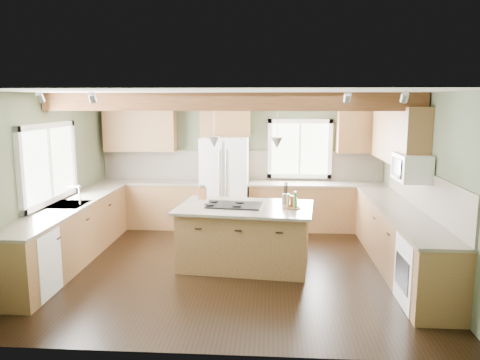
{
  "coord_description": "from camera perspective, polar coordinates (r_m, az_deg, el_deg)",
  "views": [
    {
      "loc": [
        0.59,
        -6.75,
        2.49
      ],
      "look_at": [
        0.12,
        0.3,
        1.28
      ],
      "focal_mm": 35.0,
      "sensor_mm": 36.0,
      "label": 1
    }
  ],
  "objects": [
    {
      "name": "utensil_crock",
      "position": [
        7.23,
        5.58,
        -2.29
      ],
      "size": [
        0.12,
        0.12,
        0.15
      ],
      "primitive_type": "cylinder",
      "rotation": [
        0.0,
        0.0,
        0.01
      ],
      "color": "#3A332E",
      "rests_on": "island_top"
    },
    {
      "name": "counter_back_left",
      "position": [
        9.4,
        -10.89,
        -0.23
      ],
      "size": [
        2.06,
        0.64,
        0.04
      ],
      "primitive_type": "cube",
      "color": "brown",
      "rests_on": "base_cab_back_left"
    },
    {
      "name": "backsplash_right",
      "position": [
        7.26,
        21.36,
        -1.14
      ],
      "size": [
        0.03,
        3.7,
        0.58
      ],
      "primitive_type": "cube",
      "color": "brown",
      "rests_on": "wall_right"
    },
    {
      "name": "counter_back_right",
      "position": [
        9.14,
        9.43,
        -0.47
      ],
      "size": [
        2.66,
        0.64,
        0.04
      ],
      "primitive_type": "cube",
      "color": "brown",
      "rests_on": "base_cab_back_right"
    },
    {
      "name": "faucet",
      "position": [
        7.54,
        -18.97,
        -1.86
      ],
      "size": [
        0.02,
        0.02,
        0.28
      ],
      "primitive_type": "cylinder",
      "color": "#B2B2B7",
      "rests_on": "sink"
    },
    {
      "name": "floor",
      "position": [
        7.22,
        -1.11,
        -10.49
      ],
      "size": [
        5.6,
        5.6,
        0.0
      ],
      "primitive_type": "plane",
      "color": "black",
      "rests_on": "ground"
    },
    {
      "name": "wall_left",
      "position": [
        7.65,
        -22.53,
        -0.01
      ],
      "size": [
        0.0,
        5.0,
        5.0
      ],
      "primitive_type": "plane",
      "rotation": [
        1.57,
        0.0,
        1.57
      ],
      "color": "#49543B",
      "rests_on": "ground"
    },
    {
      "name": "window_back",
      "position": [
        9.3,
        7.28,
        3.8
      ],
      "size": [
        1.1,
        0.04,
        1.0
      ],
      "primitive_type": "cube",
      "color": "white",
      "rests_on": "wall_back"
    },
    {
      "name": "base_cab_back_left",
      "position": [
        9.49,
        -10.8,
        -2.97
      ],
      "size": [
        2.02,
        0.6,
        0.88
      ],
      "primitive_type": "cube",
      "color": "brown",
      "rests_on": "floor"
    },
    {
      "name": "upper_cab_over_fridge",
      "position": [
        9.13,
        -1.78,
        7.54
      ],
      "size": [
        0.96,
        0.35,
        0.7
      ],
      "primitive_type": "cube",
      "color": "brown",
      "rests_on": "wall_back"
    },
    {
      "name": "upper_cab_back_corner",
      "position": [
        9.25,
        14.56,
        6.03
      ],
      "size": [
        0.9,
        0.35,
        0.9
      ],
      "primitive_type": "cube",
      "color": "brown",
      "rests_on": "wall_back"
    },
    {
      "name": "base_cab_back_right",
      "position": [
        9.23,
        9.35,
        -3.29
      ],
      "size": [
        2.62,
        0.6,
        0.88
      ],
      "primitive_type": "cube",
      "color": "brown",
      "rests_on": "floor"
    },
    {
      "name": "island_top",
      "position": [
        7.04,
        0.62,
        -3.36
      ],
      "size": [
        2.13,
        1.48,
        0.04
      ],
      "primitive_type": "cube",
      "rotation": [
        0.0,
        0.0,
        -0.11
      ],
      "color": "brown",
      "rests_on": "island"
    },
    {
      "name": "base_cab_left",
      "position": [
        7.75,
        -19.96,
        -6.26
      ],
      "size": [
        0.6,
        3.7,
        0.88
      ],
      "primitive_type": "cube",
      "color": "brown",
      "rests_on": "floor"
    },
    {
      "name": "upper_cab_right",
      "position": [
        7.94,
        18.76,
        5.27
      ],
      "size": [
        0.35,
        2.2,
        0.9
      ],
      "primitive_type": "cube",
      "color": "brown",
      "rests_on": "wall_right"
    },
    {
      "name": "ceiling",
      "position": [
        6.78,
        -1.18,
        10.61
      ],
      "size": [
        5.6,
        5.6,
        0.0
      ],
      "primitive_type": "plane",
      "rotation": [
        3.14,
        0.0,
        0.0
      ],
      "color": "silver",
      "rests_on": "wall_back"
    },
    {
      "name": "sink",
      "position": [
        7.64,
        -20.16,
        -2.9
      ],
      "size": [
        0.5,
        0.65,
        0.03
      ],
      "primitive_type": "cube",
      "color": "#262628",
      "rests_on": "counter_left"
    },
    {
      "name": "refrigerator",
      "position": [
        9.06,
        -1.86,
        -0.43
      ],
      "size": [
        0.9,
        0.74,
        1.8
      ],
      "primitive_type": "cube",
      "color": "white",
      "rests_on": "floor"
    },
    {
      "name": "island",
      "position": [
        7.16,
        0.62,
        -6.95
      ],
      "size": [
        1.99,
        1.34,
        0.88
      ],
      "primitive_type": "cube",
      "rotation": [
        0.0,
        0.0,
        -0.11
      ],
      "color": "brown",
      "rests_on": "floor"
    },
    {
      "name": "knife_block",
      "position": [
        7.54,
        -4.59,
        -1.64
      ],
      "size": [
        0.13,
        0.11,
        0.19
      ],
      "primitive_type": "cube",
      "rotation": [
        0.0,
        0.0,
        -0.24
      ],
      "color": "brown",
      "rests_on": "island_top"
    },
    {
      "name": "soffit_trim",
      "position": [
        9.17,
        0.15,
        9.99
      ],
      "size": [
        5.55,
        0.2,
        0.1
      ],
      "primitive_type": "cube",
      "color": "#4F2716",
      "rests_on": "ceiling"
    },
    {
      "name": "microwave",
      "position": [
        7.05,
        20.19,
        1.43
      ],
      "size": [
        0.4,
        0.7,
        0.38
      ],
      "primitive_type": "cube",
      "color": "white",
      "rests_on": "wall_right"
    },
    {
      "name": "pendant_right",
      "position": [
        6.83,
        4.54,
        4.53
      ],
      "size": [
        0.18,
        0.18,
        0.16
      ],
      "primitive_type": "cone",
      "rotation": [
        3.14,
        0.0,
        0.0
      ],
      "color": "#B2B2B7",
      "rests_on": "ceiling"
    },
    {
      "name": "counter_right",
      "position": [
        7.24,
        19.06,
        -3.54
      ],
      "size": [
        0.64,
        3.74,
        0.04
      ],
      "primitive_type": "cube",
      "color": "brown",
      "rests_on": "base_cab_right"
    },
    {
      "name": "counter_left",
      "position": [
        7.64,
        -20.16,
        -2.93
      ],
      "size": [
        0.64,
        3.74,
        0.04
      ],
      "primitive_type": "cube",
      "color": "brown",
      "rests_on": "base_cab_left"
    },
    {
      "name": "oven",
      "position": [
        6.17,
        21.89,
        -10.53
      ],
      "size": [
        0.6,
        0.72,
        0.84
      ],
      "primitive_type": "cube",
      "color": "white",
      "rests_on": "floor"
    },
    {
      "name": "pendant_left",
      "position": [
        6.98,
        -3.18,
        4.66
      ],
      "size": [
        0.18,
        0.18,
        0.16
      ],
      "primitive_type": "cone",
      "rotation": [
        3.14,
        0.0,
        0.0
      ],
      "color": "#B2B2B7",
      "rests_on": "ceiling"
    },
    {
      "name": "bottle_tray",
      "position": [
        6.92,
        6.34,
        -2.48
      ],
      "size": [
        0.29,
        0.29,
        0.24
      ],
      "primitive_type": null,
      "rotation": [
        0.0,
        0.0,
        0.12
      ],
      "color": "brown",
      "rests_on": "island_top"
    },
    {
      "name": "ceiling_beam",
      "position": [
        6.88,
        -1.11,
        9.52
      ],
      "size": [
        5.55,
        0.26,
        0.26
      ],
      "primitive_type": "cube",
      "color": "#4F2716",
      "rests_on": "ceiling"
    },
    {
      "name": "backsplash_back",
      "position": [
        9.34,
        0.18,
        1.81
      ],
      "size": [
        5.58,
        0.03,
        0.58
      ],
      "primitive_type": "cube",
      "color": "brown",
      "rests_on": "wall_back"
    },
    {
      "name": "cooktop",
      "position": [
        7.06,
        -0.63,
        -3.07
      ],
      "size": [
        0.87,
        0.63,
        0.02
      ],
      "primitive_type": "cube",
      "rotation": [
        0.0,
        0.0,
        -0.11
      ],
      "color": "black",
      "rests_on": "island_top"
    },
    {
      "name": "dishwasher",
      "position": [
        6.63,
        -24.41,
        -9.3
      ],
      "size": [
        0.6,
        0.6,
        0.84
      ],
      "primitive_type": "cube",
      "color": "white",
      "rests_on": "floor"
    },
    {
      "name": "window_left",
      "position": [
        7.65,
        -22.36,
        1.9
      ],
      "size": [
        0.04,
        1.6,
        1.05
      ],
      "primitive_type": "cube",
      "color": "white",
      "rests_on": "wall_left"
    },
    {
      "name": "base_cab_right",
      "position": [
        7.36,
        18.86,
        -7.03
      ],
      "size": [
        0.6,
        3.7,
        0.88
      ],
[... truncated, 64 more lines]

